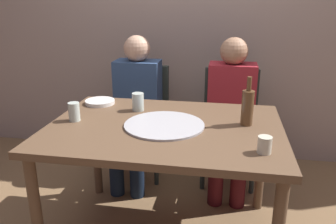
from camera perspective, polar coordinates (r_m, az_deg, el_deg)
back_wall at (r=3.15m, az=4.02°, el=15.83°), size 6.00×0.10×2.60m
dining_table at (r=1.99m, az=-0.55°, el=-4.43°), size 1.33×0.96×0.76m
pizza_tray at (r=1.95m, az=-0.51°, el=-2.16°), size 0.46×0.46×0.01m
wine_bottle at (r=1.98m, az=13.05°, el=0.85°), size 0.07×0.07×0.28m
tumbler_near at (r=2.20m, az=-5.00°, el=1.69°), size 0.08×0.08×0.11m
tumbler_far at (r=1.67m, az=15.74°, el=-5.26°), size 0.07×0.07×0.08m
wine_glass at (r=2.09m, az=-15.32°, el=0.04°), size 0.07×0.07×0.11m
plate_stack at (r=2.39m, az=-11.23°, el=1.65°), size 0.20×0.20×0.03m
chair_left at (r=2.93m, az=-4.56°, el=-0.11°), size 0.44×0.44×0.90m
chair_right at (r=2.84m, az=10.23°, el=-0.96°), size 0.44×0.44×0.90m
guest_in_sweater at (r=2.75m, az=-5.41°, el=1.40°), size 0.36×0.56×1.17m
guest_in_beanie at (r=2.66m, az=10.36°, el=0.55°), size 0.36×0.56×1.17m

